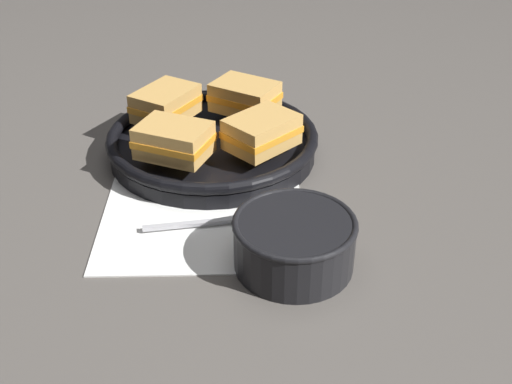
# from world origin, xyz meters

# --- Properties ---
(ground_plane) EXTENTS (4.00, 4.00, 0.00)m
(ground_plane) POSITION_xyz_m (0.00, 0.00, 0.00)
(ground_plane) COLOR #56514C
(napkin) EXTENTS (0.27, 0.23, 0.00)m
(napkin) POSITION_xyz_m (-0.03, 0.00, 0.00)
(napkin) COLOR white
(napkin) RESTS_ON ground_plane
(soup_bowl) EXTENTS (0.15, 0.15, 0.06)m
(soup_bowl) POSITION_xyz_m (0.09, -0.09, 0.04)
(soup_bowl) COLOR black
(soup_bowl) RESTS_ON ground_plane
(spoon) EXTENTS (0.17, 0.05, 0.01)m
(spoon) POSITION_xyz_m (0.02, -0.01, 0.01)
(spoon) COLOR #B7B7BC
(spoon) RESTS_ON napkin
(skillet) EXTENTS (0.32, 0.32, 0.04)m
(skillet) POSITION_xyz_m (-0.02, 0.18, 0.02)
(skillet) COLOR black
(skillet) RESTS_ON ground_plane
(sandwich_near_left) EXTENTS (0.12, 0.11, 0.05)m
(sandwich_near_left) POSITION_xyz_m (-0.07, 0.10, 0.07)
(sandwich_near_left) COLOR tan
(sandwich_near_left) RESTS_ON skillet
(sandwich_near_right) EXTENTS (0.12, 0.12, 0.05)m
(sandwich_near_right) POSITION_xyz_m (0.05, 0.13, 0.07)
(sandwich_near_right) COLOR tan
(sandwich_near_right) RESTS_ON skillet
(sandwich_far_left) EXTENTS (0.12, 0.11, 0.05)m
(sandwich_far_left) POSITION_xyz_m (0.03, 0.25, 0.07)
(sandwich_far_left) COLOR tan
(sandwich_far_left) RESTS_ON skillet
(sandwich_far_right) EXTENTS (0.11, 0.12, 0.05)m
(sandwich_far_right) POSITION_xyz_m (-0.10, 0.23, 0.07)
(sandwich_far_right) COLOR tan
(sandwich_far_right) RESTS_ON skillet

